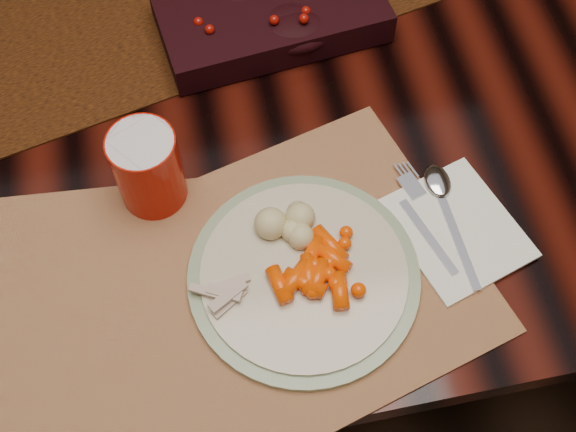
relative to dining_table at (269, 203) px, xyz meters
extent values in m
plane|color=black|center=(0.00, 0.00, -0.38)|extent=(5.00, 5.00, 0.00)
cube|color=black|center=(0.00, 0.00, 0.00)|extent=(1.80, 1.00, 0.75)
cube|color=brown|center=(-0.06, -0.33, 0.38)|extent=(0.57, 0.48, 0.00)
cube|color=#9C6D46|center=(-0.28, -0.33, 0.38)|extent=(0.53, 0.41, 0.00)
cylinder|color=beige|center=(-0.01, -0.33, 0.39)|extent=(0.34, 0.34, 0.02)
cube|color=white|center=(0.19, -0.30, 0.38)|extent=(0.18, 0.20, 0.01)
cylinder|color=#B01204|center=(-0.17, -0.17, 0.44)|extent=(0.10, 0.10, 0.11)
camera|label=1|loc=(-0.10, -0.67, 1.17)|focal=45.00mm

